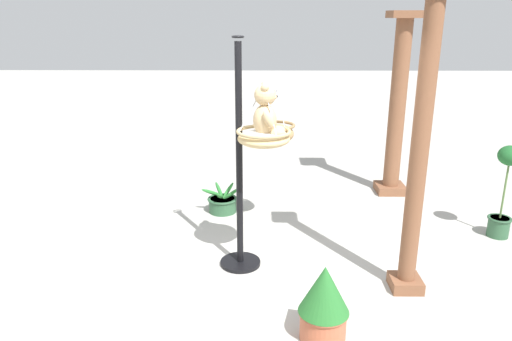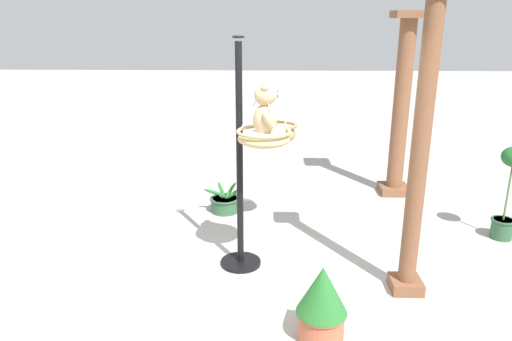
# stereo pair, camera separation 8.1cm
# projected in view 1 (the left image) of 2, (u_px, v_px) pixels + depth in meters

# --- Properties ---
(ground_plane) EXTENTS (40.00, 40.00, 0.00)m
(ground_plane) POSITION_uv_depth(u_px,v_px,m) (251.00, 275.00, 5.09)
(ground_plane) COLOR #ADAAA3
(display_pole_central) EXTENTS (0.44, 0.44, 2.43)m
(display_pole_central) POSITION_uv_depth(u_px,v_px,m) (240.00, 200.00, 5.08)
(display_pole_central) COLOR black
(display_pole_central) RESTS_ON ground
(hanging_basket_with_teddy) EXTENTS (0.54, 0.54, 0.60)m
(hanging_basket_with_teddy) POSITION_uv_depth(u_px,v_px,m) (264.00, 137.00, 4.71)
(hanging_basket_with_teddy) COLOR tan
(teddy_bear) EXTENTS (0.37, 0.33, 0.54)m
(teddy_bear) POSITION_uv_depth(u_px,v_px,m) (266.00, 114.00, 4.64)
(teddy_bear) COLOR tan
(hanging_basket_left_high) EXTENTS (0.46, 0.46, 0.66)m
(hanging_basket_left_high) POSITION_uv_depth(u_px,v_px,m) (276.00, 132.00, 5.82)
(hanging_basket_left_high) COLOR #A37F51
(greenhouse_pillar_left) EXTENTS (0.45, 0.45, 2.68)m
(greenhouse_pillar_left) POSITION_uv_depth(u_px,v_px,m) (397.00, 110.00, 7.10)
(greenhouse_pillar_left) COLOR brown
(greenhouse_pillar_left) RESTS_ON ground
(greenhouse_pillar_right) EXTENTS (0.32, 0.32, 2.94)m
(greenhouse_pillar_right) POSITION_uv_depth(u_px,v_px,m) (419.00, 152.00, 4.41)
(greenhouse_pillar_right) COLOR brown
(greenhouse_pillar_right) RESTS_ON ground
(potted_plant_fern_front) EXTENTS (0.29, 0.29, 1.16)m
(potted_plant_fern_front) POSITION_uv_depth(u_px,v_px,m) (504.00, 192.00, 5.81)
(potted_plant_fern_front) COLOR #2D5638
(potted_plant_fern_front) RESTS_ON ground
(potted_plant_tall_leafy) EXTENTS (0.43, 0.43, 0.68)m
(potted_plant_tall_leafy) POSITION_uv_depth(u_px,v_px,m) (324.00, 302.00, 3.99)
(potted_plant_tall_leafy) COLOR #BC6042
(potted_plant_tall_leafy) RESTS_ON ground
(potted_plant_bushy_green) EXTENTS (0.54, 0.55, 0.38)m
(potted_plant_bushy_green) POSITION_uv_depth(u_px,v_px,m) (223.00, 203.00, 6.70)
(potted_plant_bushy_green) COLOR #2D5638
(potted_plant_bushy_green) RESTS_ON ground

